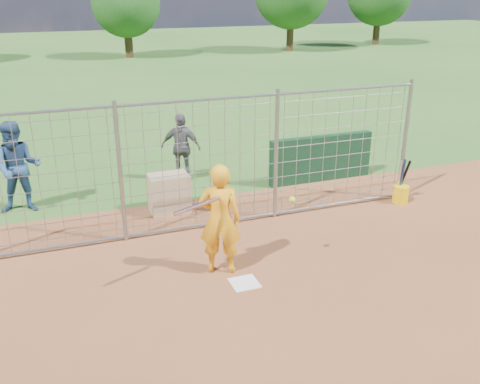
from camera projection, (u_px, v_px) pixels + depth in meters
name	position (u px, v px, depth m)	size (l,w,h in m)	color
ground	(240.00, 278.00, 8.62)	(100.00, 100.00, 0.00)	#2D591E
home_plate	(244.00, 283.00, 8.44)	(0.43, 0.43, 0.02)	silver
dugout_wall	(321.00, 158.00, 12.67)	(2.60, 0.20, 1.10)	#11381E
batter	(220.00, 219.00, 8.49)	(0.68, 0.44, 1.86)	orange
bystander_a	(18.00, 168.00, 10.78)	(0.93, 0.72, 1.91)	navy
bystander_b	(181.00, 148.00, 12.56)	(0.96, 0.40, 1.64)	#535257
equipment_bin	(169.00, 193.00, 10.98)	(0.80, 0.55, 0.80)	tan
equipment_in_play	(222.00, 204.00, 8.06)	(2.06, 0.42, 0.25)	silver
bucket_with_bats	(401.00, 192.00, 11.48)	(0.34, 0.37, 0.98)	yellow
backstop_fence	(202.00, 167.00, 9.90)	(9.08, 0.08, 2.60)	gray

